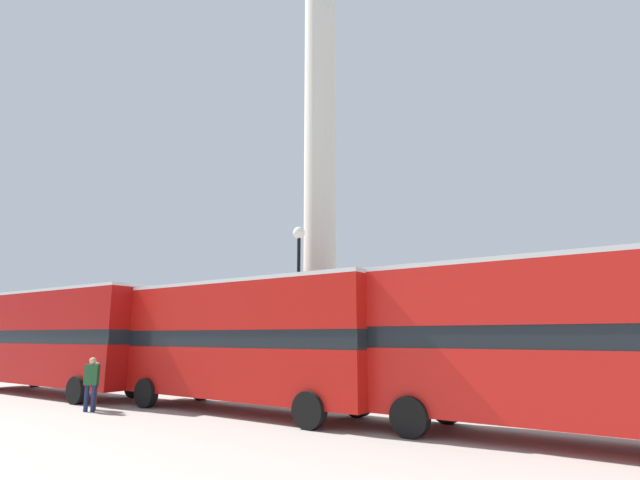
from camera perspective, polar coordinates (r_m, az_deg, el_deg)
The scene contains 9 objects.
ground_plane at distance 23.44m, azimuth 0.00°, elevation -16.95°, with size 200.00×200.00×0.00m, color #ADA89E.
monument_column at distance 23.93m, azimuth 0.00°, elevation 2.16°, with size 5.22×5.22×25.80m.
bus_a at distance 13.21m, azimuth 27.44°, elevation -10.05°, with size 10.85×3.45×4.32m.
bus_b at distance 17.34m, azimuth -8.34°, elevation -11.12°, with size 10.38×3.49×4.28m.
bus_c at distance 25.07m, azimuth -27.78°, elevation -9.74°, with size 11.24×3.23×4.42m.
equestrian_statue at distance 24.85m, azimuth 24.36°, elevation -11.88°, with size 4.40×3.58×5.99m.
street_lamp at distance 19.99m, azimuth -2.47°, elevation -5.90°, with size 0.49×0.49×6.85m.
pedestrian_near_lamp at distance 19.33m, azimuth -24.31°, elevation -14.73°, with size 0.41×0.41×1.59m.
pedestrian_by_plinth at distance 18.91m, azimuth -24.67°, elevation -14.40°, with size 0.50×0.36×1.76m.
Camera 1 is at (11.92, -20.04, 2.47)m, focal length 28.00 mm.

